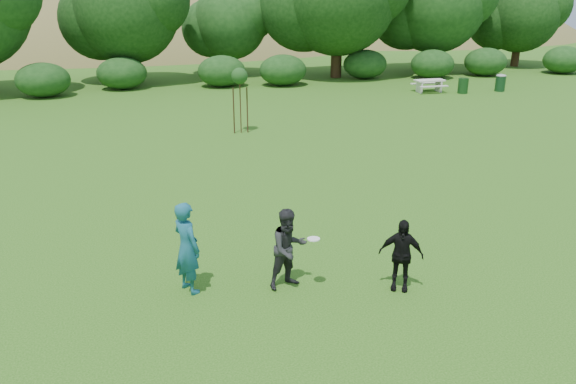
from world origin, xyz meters
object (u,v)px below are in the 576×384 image
object	(u,v)px
picnic_table	(429,84)
trash_can_near	(463,86)
player_teal	(187,248)
player_grey	(289,249)
trash_can_lidded	(500,82)
player_black	(401,255)
sapling	(240,78)

from	to	relation	value
picnic_table	trash_can_near	bearing A→B (deg)	-26.12
player_teal	trash_can_near	xyz separation A→B (m)	(18.18, 19.54, -0.56)
player_grey	trash_can_near	size ratio (longest dim) A/B	1.98
picnic_table	trash_can_lidded	xyz separation A→B (m)	(4.38, -0.82, 0.02)
trash_can_near	picnic_table	size ratio (longest dim) A/B	0.50
player_teal	player_black	distance (m)	4.49
player_black	trash_can_lidded	xyz separation A→B (m)	(16.41, 20.63, -0.26)
player_black	sapling	bearing A→B (deg)	121.34
player_teal	trash_can_lidded	size ratio (longest dim) A/B	1.92
trash_can_near	sapling	distance (m)	16.11
player_teal	trash_can_lidded	xyz separation A→B (m)	(20.77, 19.59, -0.46)
sapling	trash_can_lidded	xyz separation A→B (m)	(17.31, 6.31, -1.88)
sapling	player_black	bearing A→B (deg)	-86.42
player_grey	picnic_table	distance (m)	25.20
player_black	picnic_table	xyz separation A→B (m)	(12.03, 21.46, -0.28)
trash_can_near	sapling	bearing A→B (deg)	-156.95
player_teal	player_black	xyz separation A→B (m)	(4.36, -1.05, -0.21)
sapling	trash_can_lidded	size ratio (longest dim) A/B	2.71
player_teal	picnic_table	distance (m)	26.18
player_teal	trash_can_lidded	bearing A→B (deg)	-76.06
picnic_table	sapling	bearing A→B (deg)	-151.09
trash_can_near	sapling	xyz separation A→B (m)	(-14.71, -6.26, 1.97)
sapling	picnic_table	distance (m)	14.88
trash_can_near	picnic_table	distance (m)	1.99
player_grey	trash_can_lidded	size ratio (longest dim) A/B	1.69
player_teal	picnic_table	bearing A→B (deg)	-68.14
trash_can_near	player_black	bearing A→B (deg)	-123.87
player_teal	sapling	size ratio (longest dim) A/B	0.71
player_teal	player_grey	bearing A→B (deg)	-128.77
sapling	picnic_table	size ratio (longest dim) A/B	1.58
player_grey	trash_can_lidded	bearing A→B (deg)	29.77
player_grey	trash_can_lidded	xyz separation A→B (m)	(18.67, 19.93, -0.35)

